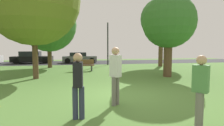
{
  "coord_description": "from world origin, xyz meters",
  "views": [
    {
      "loc": [
        -1.65,
        -6.44,
        1.78
      ],
      "look_at": [
        0.0,
        2.46,
        1.02
      ],
      "focal_mm": 28.2,
      "sensor_mm": 36.0,
      "label": 1
    }
  ],
  "objects_px": {
    "birch_tree_lone": "(169,22)",
    "street_lamp_post": "(108,44)",
    "person_thrower": "(200,88)",
    "parked_car_grey": "(79,58)",
    "person_catcher": "(115,73)",
    "park_bench": "(84,65)",
    "person_bystander": "(78,83)",
    "oak_tree_center": "(161,19)",
    "parked_car_black": "(32,58)",
    "oak_tree_left": "(49,24)"
  },
  "relations": [
    {
      "from": "birch_tree_lone",
      "to": "street_lamp_post",
      "type": "relative_size",
      "value": 1.13
    },
    {
      "from": "person_thrower",
      "to": "parked_car_grey",
      "type": "relative_size",
      "value": 0.4
    },
    {
      "from": "person_thrower",
      "to": "street_lamp_post",
      "type": "distance_m",
      "value": 15.28
    },
    {
      "from": "birch_tree_lone",
      "to": "person_catcher",
      "type": "relative_size",
      "value": 2.79
    },
    {
      "from": "parked_car_grey",
      "to": "park_bench",
      "type": "bearing_deg",
      "value": -87.71
    },
    {
      "from": "birch_tree_lone",
      "to": "person_thrower",
      "type": "distance_m",
      "value": 7.72
    },
    {
      "from": "parked_car_grey",
      "to": "person_bystander",
      "type": "bearing_deg",
      "value": -90.1
    },
    {
      "from": "park_bench",
      "to": "street_lamp_post",
      "type": "height_order",
      "value": "street_lamp_post"
    },
    {
      "from": "person_thrower",
      "to": "person_bystander",
      "type": "distance_m",
      "value": 2.85
    },
    {
      "from": "oak_tree_center",
      "to": "parked_car_black",
      "type": "bearing_deg",
      "value": 155.04
    },
    {
      "from": "street_lamp_post",
      "to": "parked_car_grey",
      "type": "bearing_deg",
      "value": 130.31
    },
    {
      "from": "person_bystander",
      "to": "park_bench",
      "type": "bearing_deg",
      "value": 3.17
    },
    {
      "from": "person_thrower",
      "to": "parked_car_black",
      "type": "relative_size",
      "value": 0.36
    },
    {
      "from": "person_catcher",
      "to": "person_bystander",
      "type": "bearing_deg",
      "value": -90.64
    },
    {
      "from": "oak_tree_left",
      "to": "parked_car_grey",
      "type": "relative_size",
      "value": 1.58
    },
    {
      "from": "person_thrower",
      "to": "park_bench",
      "type": "distance_m",
      "value": 10.72
    },
    {
      "from": "park_bench",
      "to": "parked_car_grey",
      "type": "bearing_deg",
      "value": -87.71
    },
    {
      "from": "person_thrower",
      "to": "person_catcher",
      "type": "height_order",
      "value": "person_catcher"
    },
    {
      "from": "oak_tree_center",
      "to": "parked_car_grey",
      "type": "height_order",
      "value": "oak_tree_center"
    },
    {
      "from": "oak_tree_center",
      "to": "parked_car_grey",
      "type": "xyz_separation_m",
      "value": [
        -7.92,
        5.93,
        -4.02
      ]
    },
    {
      "from": "oak_tree_left",
      "to": "person_thrower",
      "type": "distance_m",
      "value": 14.88
    },
    {
      "from": "birch_tree_lone",
      "to": "park_bench",
      "type": "height_order",
      "value": "birch_tree_lone"
    },
    {
      "from": "parked_car_grey",
      "to": "person_thrower",
      "type": "bearing_deg",
      "value": -81.96
    },
    {
      "from": "parked_car_black",
      "to": "parked_car_grey",
      "type": "bearing_deg",
      "value": -3.72
    },
    {
      "from": "birch_tree_lone",
      "to": "park_bench",
      "type": "xyz_separation_m",
      "value": [
        -5.12,
        3.71,
        -2.93
      ]
    },
    {
      "from": "oak_tree_left",
      "to": "parked_car_grey",
      "type": "xyz_separation_m",
      "value": [
        2.7,
        5.21,
        -3.34
      ]
    },
    {
      "from": "parked_car_grey",
      "to": "park_bench",
      "type": "height_order",
      "value": "parked_car_grey"
    },
    {
      "from": "oak_tree_center",
      "to": "park_bench",
      "type": "bearing_deg",
      "value": -162.69
    },
    {
      "from": "oak_tree_center",
      "to": "parked_car_black",
      "type": "height_order",
      "value": "oak_tree_center"
    },
    {
      "from": "oak_tree_center",
      "to": "birch_tree_lone",
      "type": "xyz_separation_m",
      "value": [
        -2.47,
        -6.07,
        -1.22
      ]
    },
    {
      "from": "person_catcher",
      "to": "street_lamp_post",
      "type": "xyz_separation_m",
      "value": [
        1.9,
        13.33,
        1.23
      ]
    },
    {
      "from": "birch_tree_lone",
      "to": "parked_car_grey",
      "type": "relative_size",
      "value": 1.25
    },
    {
      "from": "person_catcher",
      "to": "park_bench",
      "type": "relative_size",
      "value": 1.14
    },
    {
      "from": "oak_tree_left",
      "to": "person_bystander",
      "type": "relative_size",
      "value": 3.85
    },
    {
      "from": "person_bystander",
      "to": "parked_car_grey",
      "type": "bearing_deg",
      "value": 5.25
    },
    {
      "from": "person_bystander",
      "to": "parked_car_grey",
      "type": "height_order",
      "value": "person_bystander"
    },
    {
      "from": "oak_tree_left",
      "to": "park_bench",
      "type": "xyz_separation_m",
      "value": [
        3.03,
        -3.09,
        -3.48
      ]
    },
    {
      "from": "oak_tree_left",
      "to": "parked_car_black",
      "type": "bearing_deg",
      "value": 117.61
    },
    {
      "from": "oak_tree_center",
      "to": "birch_tree_lone",
      "type": "height_order",
      "value": "oak_tree_center"
    },
    {
      "from": "person_thrower",
      "to": "person_bystander",
      "type": "height_order",
      "value": "person_bystander"
    },
    {
      "from": "birch_tree_lone",
      "to": "person_bystander",
      "type": "distance_m",
      "value": 8.34
    },
    {
      "from": "person_thrower",
      "to": "parked_car_black",
      "type": "distance_m",
      "value": 20.82
    },
    {
      "from": "parked_car_black",
      "to": "park_bench",
      "type": "xyz_separation_m",
      "value": [
        5.94,
        -8.66,
        -0.18
      ]
    },
    {
      "from": "person_bystander",
      "to": "person_thrower",
      "type": "bearing_deg",
      "value": -104.55
    },
    {
      "from": "oak_tree_left",
      "to": "parked_car_grey",
      "type": "height_order",
      "value": "oak_tree_left"
    },
    {
      "from": "park_bench",
      "to": "street_lamp_post",
      "type": "bearing_deg",
      "value": -119.32
    },
    {
      "from": "park_bench",
      "to": "street_lamp_post",
      "type": "distance_m",
      "value": 5.74
    },
    {
      "from": "oak_tree_center",
      "to": "parked_car_grey",
      "type": "relative_size",
      "value": 1.64
    },
    {
      "from": "oak_tree_center",
      "to": "oak_tree_left",
      "type": "bearing_deg",
      "value": 176.09
    },
    {
      "from": "birch_tree_lone",
      "to": "person_thrower",
      "type": "height_order",
      "value": "birch_tree_lone"
    }
  ]
}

